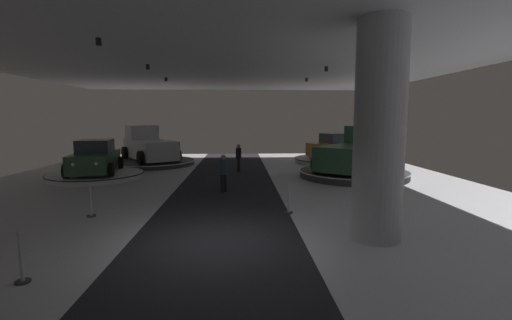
# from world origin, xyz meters

# --- Properties ---
(ground) EXTENTS (24.00, 44.00, 0.06)m
(ground) POSITION_xyz_m (0.00, 0.00, -0.02)
(ground) COLOR silver
(ceiling_with_spotlights) EXTENTS (24.00, 44.00, 0.39)m
(ceiling_with_spotlights) POSITION_xyz_m (0.00, -0.00, 5.55)
(ceiling_with_spotlights) COLOR silver
(column_right) EXTENTS (1.26, 1.26, 5.50)m
(column_right) POSITION_xyz_m (4.09, 0.02, 2.75)
(column_right) COLOR #ADADB2
(column_right) RESTS_ON ground
(display_platform_far_left) EXTENTS (4.74, 4.74, 0.29)m
(display_platform_far_left) POSITION_xyz_m (-6.83, 9.66, 0.16)
(display_platform_far_left) COLOR silver
(display_platform_far_left) RESTS_ON ground
(display_car_far_left) EXTENTS (2.77, 4.44, 1.71)m
(display_car_far_left) POSITION_xyz_m (-6.84, 9.69, 1.05)
(display_car_far_left) COLOR #2D5638
(display_car_far_left) RESTS_ON display_platform_far_left
(display_platform_far_right) EXTENTS (5.68, 5.68, 0.37)m
(display_platform_far_right) POSITION_xyz_m (6.57, 9.39, 0.20)
(display_platform_far_right) COLOR #333338
(display_platform_far_right) RESTS_ON ground
(pickup_truck_far_right) EXTENTS (5.02, 5.41, 2.30)m
(pickup_truck_far_right) POSITION_xyz_m (6.77, 9.63, 1.30)
(pickup_truck_far_right) COLOR #2D5638
(pickup_truck_far_right) RESTS_ON display_platform_far_right
(display_platform_deep_right) EXTENTS (6.04, 6.04, 0.35)m
(display_platform_deep_right) POSITION_xyz_m (7.41, 15.24, 0.19)
(display_platform_deep_right) COLOR #B7B7BC
(display_platform_deep_right) RESTS_ON ground
(display_car_deep_right) EXTENTS (4.57, 3.38, 1.71)m
(display_car_deep_right) POSITION_xyz_m (7.38, 15.23, 1.12)
(display_car_deep_right) COLOR #B77519
(display_car_deep_right) RESTS_ON display_platform_deep_right
(display_platform_deep_left) EXTENTS (5.91, 5.91, 0.29)m
(display_platform_deep_left) POSITION_xyz_m (-5.40, 15.05, 0.16)
(display_platform_deep_left) COLOR #333338
(display_platform_deep_left) RESTS_ON ground
(pickup_truck_deep_left) EXTENTS (4.64, 5.61, 2.30)m
(pickup_truck_deep_left) POSITION_xyz_m (-5.57, 15.32, 1.23)
(pickup_truck_deep_left) COLOR silver
(pickup_truck_deep_left) RESTS_ON display_platform_deep_left
(visitor_walking_near) EXTENTS (0.32, 0.32, 1.59)m
(visitor_walking_near) POSITION_xyz_m (-0.09, 5.97, 0.91)
(visitor_walking_near) COLOR black
(visitor_walking_near) RESTS_ON ground
(visitor_walking_far) EXTENTS (0.32, 0.32, 1.59)m
(visitor_walking_far) POSITION_xyz_m (0.52, 11.68, 0.91)
(visitor_walking_far) COLOR black
(visitor_walking_far) RESTS_ON ground
(stanchion_a) EXTENTS (0.28, 0.28, 1.01)m
(stanchion_a) POSITION_xyz_m (2.18, 2.55, 0.37)
(stanchion_a) COLOR #333338
(stanchion_a) RESTS_ON ground
(stanchion_b) EXTENTS (0.28, 0.28, 1.01)m
(stanchion_b) POSITION_xyz_m (-4.11, 2.44, 0.37)
(stanchion_b) COLOR #333338
(stanchion_b) RESTS_ON ground
(stanchion_c) EXTENTS (0.28, 0.28, 1.01)m
(stanchion_c) POSITION_xyz_m (-3.52, -2.09, 0.37)
(stanchion_c) COLOR #333338
(stanchion_c) RESTS_ON ground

